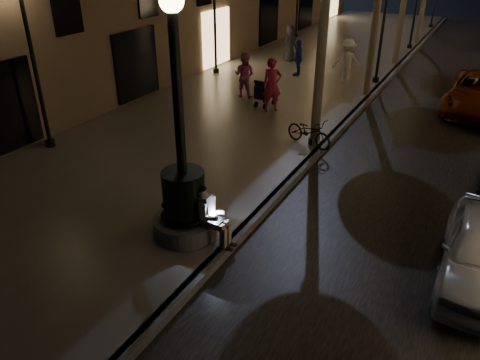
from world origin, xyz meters
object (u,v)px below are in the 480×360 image
Objects in this scene: stroller at (265,91)px; pedestrian_red at (272,85)px; lamp_curb_a at (320,45)px; lamp_left_a at (31,46)px; lamp_curb_b at (385,10)px; pedestrian_pink at (244,75)px; lamp_left_b at (214,5)px; pedestrian_blue at (298,58)px; bicycle at (309,132)px; pedestrian_white at (347,61)px; pedestrian_dark at (290,43)px; seated_man_laptop at (209,213)px; fountain_lamppost at (184,193)px.

stroller is 0.70m from pedestrian_red.
lamp_curb_a and lamp_left_a have the same top height.
pedestrian_pink is at bearing -131.66° from lamp_curb_b.
lamp_left_b is at bearing 100.96° from pedestrian_red.
lamp_curb_b is at bearing -134.64° from pedestrian_pink.
stroller is at bearing -38.95° from lamp_left_b.
bicycle is at bearing 17.67° from pedestrian_blue.
lamp_left_b is 2.52× the size of pedestrian_white.
pedestrian_dark reaches higher than stroller.
seated_man_laptop is at bearing -90.36° from lamp_curb_b.
seated_man_laptop is 0.69× the size of pedestrian_white.
lamp_curb_b is 6.63m from pedestrian_pink.
pedestrian_pink is (-1.70, 1.07, -0.09)m from pedestrian_red.
pedestrian_red is 1.20× the size of pedestrian_blue.
pedestrian_white is 4.57m from pedestrian_dark.
pedestrian_pink is 5.35m from bicycle.
lamp_curb_b is at bearing 87.14° from fountain_lamppost.
fountain_lamppost is 2.88× the size of pedestrian_dark.
stroller is 0.67× the size of pedestrian_pink.
lamp_left_a is at bearing 162.65° from fountain_lamppost.
lamp_curb_a is 4.63m from stroller.
fountain_lamppost is at bearing -153.26° from pedestrian_dark.
lamp_left_a is at bearing -177.23° from pedestrian_dark.
stroller is 0.73× the size of pedestrian_blue.
pedestrian_white reaches higher than pedestrian_blue.
pedestrian_dark is (-0.75, 6.46, 0.03)m from pedestrian_pink.
pedestrian_blue is at bearing 101.78° from fountain_lamppost.
lamp_left_a is 12.11m from pedestrian_blue.
lamp_left_a is at bearing -24.37° from pedestrian_blue.
lamp_curb_a is at bearing 89.16° from seated_man_laptop.
pedestrian_dark is 11.02m from bicycle.
lamp_curb_b is 1.00× the size of lamp_left_a.
seated_man_laptop is 0.81× the size of pedestrian_blue.
lamp_curb_b is at bearing 17.89° from bicycle.
lamp_left_a is 2.48× the size of pedestrian_red.
pedestrian_pink is 0.92× the size of pedestrian_white.
lamp_curb_a is 8.00m from lamp_curb_b.
pedestrian_blue is (-1.02, 5.09, -0.16)m from pedestrian_red.
lamp_left_b is (0.00, 10.00, 0.00)m from lamp_left_a.
fountain_lamppost is at bearing 107.41° from pedestrian_pink.
pedestrian_white is (-1.07, 13.17, 0.26)m from seated_man_laptop.
pedestrian_white is at bearing 74.11° from stroller.
seated_man_laptop is 6.44m from lamp_curb_a.
lamp_curb_b is at bearing 89.64° from seated_man_laptop.
seated_man_laptop is at bearing 73.47° from pedestrian_white.
lamp_curb_b reaches higher than pedestrian_blue.
stroller is 4.89m from pedestrian_white.
pedestrian_white is at bearing 99.18° from lamp_curb_a.
pedestrian_dark is (-1.99, 7.15, 0.31)m from stroller.
pedestrian_white is at bearing 92.00° from fountain_lamppost.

